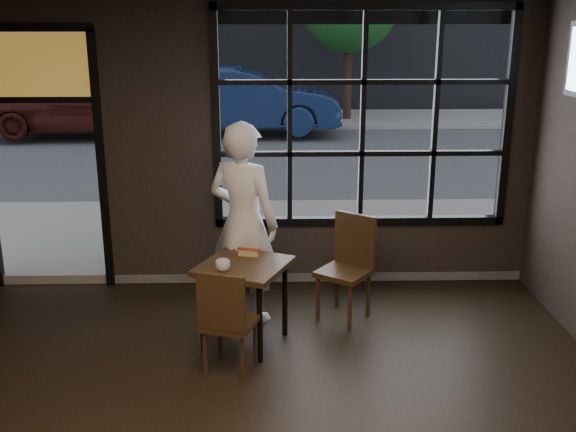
{
  "coord_description": "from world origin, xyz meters",
  "views": [
    {
      "loc": [
        0.26,
        -3.37,
        2.83
      ],
      "look_at": [
        0.4,
        2.2,
        1.15
      ],
      "focal_mm": 42.0,
      "sensor_mm": 36.0,
      "label": 1
    }
  ],
  "objects_px": {
    "chair_near": "(230,319)",
    "navy_car": "(242,100)",
    "man": "(244,223)",
    "cafe_table": "(244,303)"
  },
  "relations": [
    {
      "from": "chair_near",
      "to": "navy_car",
      "type": "distance_m",
      "value": 11.08
    },
    {
      "from": "man",
      "to": "chair_near",
      "type": "bearing_deg",
      "value": 113.13
    },
    {
      "from": "man",
      "to": "navy_car",
      "type": "relative_size",
      "value": 0.41
    },
    {
      "from": "cafe_table",
      "to": "chair_near",
      "type": "relative_size",
      "value": 0.83
    },
    {
      "from": "cafe_table",
      "to": "man",
      "type": "distance_m",
      "value": 0.78
    },
    {
      "from": "cafe_table",
      "to": "man",
      "type": "height_order",
      "value": "man"
    },
    {
      "from": "cafe_table",
      "to": "man",
      "type": "relative_size",
      "value": 0.4
    },
    {
      "from": "chair_near",
      "to": "navy_car",
      "type": "relative_size",
      "value": 0.2
    },
    {
      "from": "chair_near",
      "to": "navy_car",
      "type": "bearing_deg",
      "value": -70.05
    },
    {
      "from": "cafe_table",
      "to": "man",
      "type": "xyz_separation_m",
      "value": [
        -0.02,
        0.52,
        0.58
      ]
    }
  ]
}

